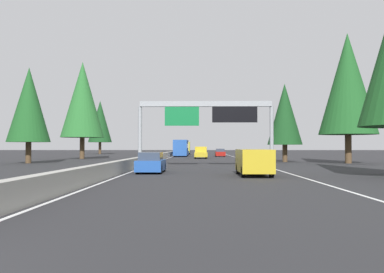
# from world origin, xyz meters

# --- Properties ---
(ground_plane) EXTENTS (320.00, 320.00, 0.00)m
(ground_plane) POSITION_xyz_m (60.00, 0.00, 0.00)
(ground_plane) COLOR #262628
(median_barrier) EXTENTS (180.00, 0.56, 0.90)m
(median_barrier) POSITION_xyz_m (80.00, 0.30, 0.45)
(median_barrier) COLOR #9E9B93
(median_barrier) RESTS_ON ground
(shoulder_stripe_right) EXTENTS (160.00, 0.16, 0.01)m
(shoulder_stripe_right) POSITION_xyz_m (70.00, -11.52, 0.01)
(shoulder_stripe_right) COLOR silver
(shoulder_stripe_right) RESTS_ON ground
(shoulder_stripe_median) EXTENTS (160.00, 0.16, 0.01)m
(shoulder_stripe_median) POSITION_xyz_m (70.00, -0.25, 0.01)
(shoulder_stripe_median) COLOR silver
(shoulder_stripe_median) RESTS_ON ground
(sign_gantry_overhead) EXTENTS (0.50, 12.68, 6.12)m
(sign_gantry_overhead) POSITION_xyz_m (33.87, -6.04, 4.87)
(sign_gantry_overhead) COLOR gray
(sign_gantry_overhead) RESTS_ON ground
(minivan_mid_left) EXTENTS (5.00, 1.95, 1.69)m
(minivan_mid_left) POSITION_xyz_m (21.80, -8.80, 0.95)
(minivan_mid_left) COLOR #AD931E
(minivan_mid_left) RESTS_ON ground
(sedan_far_left) EXTENTS (4.40, 1.80, 1.47)m
(sedan_far_left) POSITION_xyz_m (24.72, -1.81, 0.68)
(sedan_far_left) COLOR #1E4793
(sedan_far_left) RESTS_ON ground
(sedan_near_center) EXTENTS (4.40, 1.80, 1.47)m
(sedan_near_center) POSITION_xyz_m (73.46, -9.12, 0.68)
(sedan_near_center) COLOR maroon
(sedan_near_center) RESTS_ON ground
(box_truck_far_right) EXTENTS (8.50, 2.40, 2.95)m
(box_truck_far_right) POSITION_xyz_m (96.61, -1.70, 1.61)
(box_truck_far_right) COLOR gold
(box_truck_far_right) RESTS_ON ground
(bus_near_right) EXTENTS (11.50, 2.55, 3.10)m
(bus_near_right) POSITION_xyz_m (75.76, -1.73, 1.72)
(bus_near_right) COLOR #1E4793
(bus_near_right) RESTS_ON ground
(sedan_distant_a) EXTENTS (4.40, 1.80, 1.47)m
(sedan_distant_a) POSITION_xyz_m (86.31, -2.05, 0.68)
(sedan_distant_a) COLOR #1E4793
(sedan_distant_a) RESTS_ON ground
(pickup_mid_right) EXTENTS (5.60, 2.00, 1.86)m
(pickup_mid_right) POSITION_xyz_m (61.63, -5.49, 0.91)
(pickup_mid_right) COLOR #AD931E
(pickup_mid_right) RESTS_ON ground
(conifer_right_near) EXTENTS (6.45, 6.45, 14.67)m
(conifer_right_near) POSITION_xyz_m (41.93, -21.92, 8.92)
(conifer_right_near) COLOR #4C3823
(conifer_right_near) RESTS_ON ground
(conifer_right_mid) EXTENTS (4.21, 4.21, 9.58)m
(conifer_right_mid) POSITION_xyz_m (46.02, -15.68, 5.82)
(conifer_right_mid) COLOR #4C3823
(conifer_right_mid) RESTS_ON ground
(conifer_left_near) EXTENTS (4.78, 4.78, 10.85)m
(conifer_left_near) POSITION_xyz_m (41.65, 14.00, 6.60)
(conifer_left_near) COLOR #4C3823
(conifer_left_near) RESTS_ON ground
(conifer_left_mid) EXTENTS (6.55, 6.55, 14.89)m
(conifer_left_mid) POSITION_xyz_m (58.63, 12.67, 9.06)
(conifer_left_mid) COLOR #4C3823
(conifer_left_mid) RESTS_ON ground
(conifer_left_far) EXTENTS (5.96, 5.96, 13.56)m
(conifer_left_far) POSITION_xyz_m (101.28, 20.07, 8.24)
(conifer_left_far) COLOR #4C3823
(conifer_left_far) RESTS_ON ground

